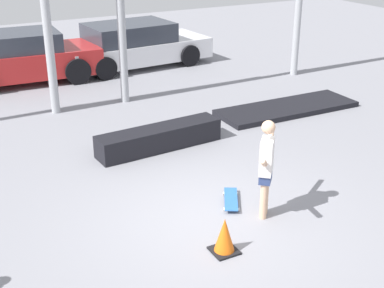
# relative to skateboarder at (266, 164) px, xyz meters

# --- Properties ---
(ground_plane) EXTENTS (36.00, 36.00, 0.00)m
(ground_plane) POSITION_rel_skateboarder_xyz_m (-0.71, 0.26, -0.88)
(ground_plane) COLOR gray
(skateboarder) EXTENTS (0.96, 1.05, 1.57)m
(skateboarder) POSITION_rel_skateboarder_xyz_m (0.00, 0.00, 0.00)
(skateboarder) COLOR #DBAD89
(skateboarder) RESTS_ON ground_plane
(skateboard) EXTENTS (0.57, 0.77, 0.08)m
(skateboard) POSITION_rel_skateboarder_xyz_m (-0.23, 0.58, -0.82)
(skateboard) COLOR #2D66B2
(skateboard) RESTS_ON ground_plane
(grind_box) EXTENTS (2.62, 0.73, 0.45)m
(grind_box) POSITION_rel_skateboarder_xyz_m (-0.32, 3.14, -0.66)
(grind_box) COLOR black
(grind_box) RESTS_ON ground_plane
(manual_pad) EXTENTS (3.47, 1.19, 0.12)m
(manual_pad) POSITION_rel_skateboarder_xyz_m (3.32, 3.75, -0.82)
(manual_pad) COLOR black
(manual_pad) RESTS_ON ground_plane
(parked_car_red) EXTENTS (4.07, 2.09, 1.40)m
(parked_car_red) POSITION_rel_skateboarder_xyz_m (-1.65, 9.18, -0.19)
(parked_car_red) COLOR red
(parked_car_red) RESTS_ON ground_plane
(parked_car_white) EXTENTS (4.67, 2.28, 1.33)m
(parked_car_white) POSITION_rel_skateboarder_xyz_m (1.68, 9.32, -0.23)
(parked_car_white) COLOR white
(parked_car_white) RESTS_ON ground_plane
(traffic_cone) EXTENTS (0.36, 0.36, 0.52)m
(traffic_cone) POSITION_rel_skateboarder_xyz_m (-1.04, -0.55, -0.63)
(traffic_cone) COLOR black
(traffic_cone) RESTS_ON ground_plane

